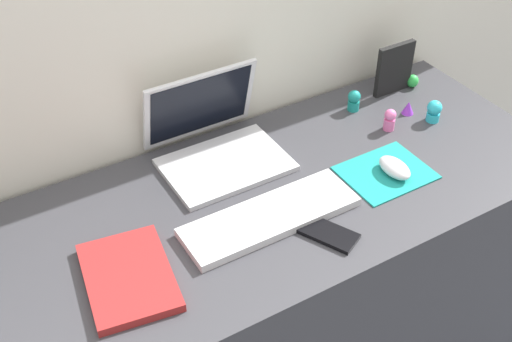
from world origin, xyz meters
TOP-DOWN VIEW (x-y plane):
  - back_wall at (0.00, 0.34)m, footprint 2.77×0.05m
  - desk at (0.00, 0.00)m, footprint 1.57×0.60m
  - laptop at (-0.00, 0.21)m, footprint 0.30×0.26m
  - keyboard at (-0.01, -0.07)m, footprint 0.41×0.13m
  - mousepad at (0.32, -0.07)m, footprint 0.21×0.17m
  - mouse at (0.34, -0.09)m, footprint 0.06×0.10m
  - cell_phone at (0.08, -0.18)m, footprint 0.11×0.14m
  - notebook_pad at (-0.35, -0.08)m, footprint 0.21×0.26m
  - picture_frame at (0.58, 0.21)m, footprint 0.12×0.02m
  - toy_figurine_green at (0.65, 0.20)m, footprint 0.03×0.03m
  - toy_figurine_purple at (0.54, 0.10)m, footprint 0.03×0.03m
  - toy_figurine_pink at (0.45, 0.07)m, footprint 0.03×0.03m
  - toy_figurine_teal at (0.43, 0.19)m, footprint 0.03×0.03m
  - toy_figurine_cyan at (0.58, 0.04)m, footprint 0.04×0.04m

SIDE VIEW (x-z plane):
  - desk at x=0.00m, z-range 0.00..0.74m
  - mousepad at x=0.32m, z-range 0.74..0.74m
  - cell_phone at x=0.08m, z-range 0.74..0.75m
  - keyboard at x=-0.01m, z-range 0.74..0.76m
  - notebook_pad at x=-0.35m, z-range 0.74..0.76m
  - toy_figurine_purple at x=0.54m, z-range 0.74..0.78m
  - toy_figurine_green at x=0.65m, z-range 0.74..0.78m
  - mouse at x=0.34m, z-range 0.74..0.78m
  - toy_figurine_teal at x=0.43m, z-range 0.74..0.80m
  - toy_figurine_pink at x=0.45m, z-range 0.74..0.80m
  - toy_figurine_cyan at x=0.58m, z-range 0.74..0.80m
  - back_wall at x=0.00m, z-range 0.00..1.58m
  - laptop at x=0.00m, z-range 0.69..0.90m
  - picture_frame at x=0.58m, z-range 0.74..0.89m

